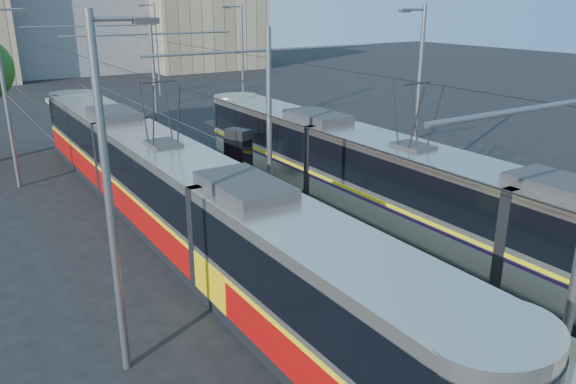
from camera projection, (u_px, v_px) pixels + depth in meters
ground at (420, 314)px, 15.36m from camera, size 160.00×160.00×0.00m
platform at (181, 165)px, 28.86m from camera, size 4.00×50.00×0.30m
tactile_strip_left at (153, 166)px, 28.07m from camera, size 0.70×50.00×0.01m
tactile_strip_right at (206, 158)px, 29.55m from camera, size 0.70×50.00×0.01m
rails at (181, 167)px, 28.91m from camera, size 8.71×70.00×0.03m
tram_left at (166, 187)px, 20.40m from camera, size 2.43×30.23×5.50m
tram_right at (410, 186)px, 20.00m from camera, size 2.43×28.65×5.50m
catenary at (199, 86)px, 25.18m from camera, size 9.20×70.00×7.00m
street_lamps at (148, 77)px, 30.75m from camera, size 15.18×38.22×8.00m
shelter at (238, 155)px, 25.15m from camera, size 1.03×1.28×2.46m
building_centre at (72, 2)px, 66.87m from camera, size 18.36×14.28×15.91m
building_right at (202, 23)px, 70.02m from camera, size 14.28×10.20×11.00m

